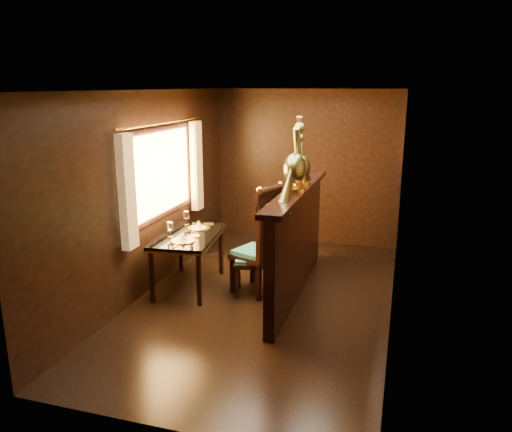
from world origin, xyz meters
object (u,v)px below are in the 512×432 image
object	(u,v)px
chair_right	(264,238)
dining_table	(188,240)
peacock_left	(295,155)
chair_left	(261,245)
peacock_right	(302,156)

from	to	relation	value
chair_right	dining_table	bearing A→B (deg)	-155.82
chair_right	peacock_left	distance (m)	1.12
dining_table	chair_left	distance (m)	0.95
dining_table	chair_left	world-z (taller)	chair_left
chair_left	chair_right	world-z (taller)	chair_right
chair_left	peacock_left	size ratio (longest dim) A/B	1.42
chair_left	peacock_right	xyz separation A→B (m)	(0.43, 0.31, 1.08)
dining_table	peacock_left	distance (m)	1.79
peacock_left	chair_right	bearing A→B (deg)	167.86
chair_right	peacock_left	xyz separation A→B (m)	(0.38, -0.08, 1.05)
dining_table	peacock_right	world-z (taller)	peacock_right
chair_left	chair_right	bearing A→B (deg)	-36.03
dining_table	peacock_right	xyz separation A→B (m)	(1.38, 0.39, 1.07)
chair_right	peacock_right	distance (m)	1.10
dining_table	chair_right	bearing A→B (deg)	-3.17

